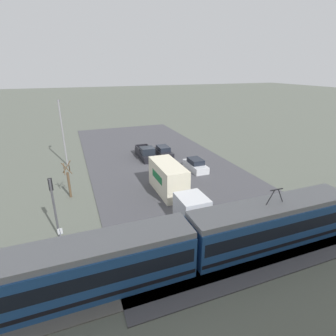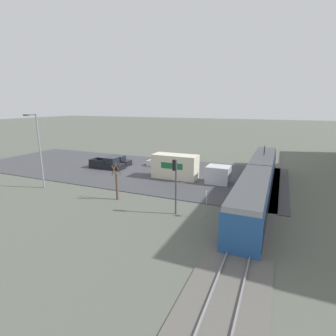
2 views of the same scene
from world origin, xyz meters
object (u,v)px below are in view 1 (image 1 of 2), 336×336
(street_tree, at_px, (69,181))
(pickup_truck, at_px, (146,154))
(sedan_car_1, at_px, (163,152))
(sedan_car_0, at_px, (195,165))
(no_parking_sign, at_px, (62,241))
(light_rail_tram, at_px, (190,243))
(traffic_light_pole, at_px, (53,200))
(box_truck, at_px, (173,184))
(street_lamp_near_crossing, at_px, (62,129))

(street_tree, bearing_deg, pickup_truck, -140.00)
(sedan_car_1, height_order, street_tree, street_tree)
(sedan_car_0, bearing_deg, no_parking_sign, 36.47)
(light_rail_tram, bearing_deg, sedan_car_1, -105.40)
(traffic_light_pole, bearing_deg, sedan_car_1, -132.27)
(box_truck, relative_size, pickup_truck, 1.86)
(box_truck, relative_size, street_tree, 2.62)
(box_truck, xyz_separation_m, street_tree, (9.87, -3.96, 0.23))
(box_truck, height_order, street_tree, street_tree)
(no_parking_sign, bearing_deg, light_rail_tram, 155.84)
(pickup_truck, relative_size, no_parking_sign, 2.26)
(street_lamp_near_crossing, bearing_deg, box_truck, 124.72)
(pickup_truck, relative_size, sedan_car_0, 1.29)
(box_truck, relative_size, traffic_light_pole, 2.04)
(sedan_car_1, distance_m, street_lamp_near_crossing, 14.40)
(light_rail_tram, relative_size, no_parking_sign, 10.90)
(no_parking_sign, bearing_deg, sedan_car_1, -127.05)
(sedan_car_1, height_order, street_lamp_near_crossing, street_lamp_near_crossing)
(pickup_truck, relative_size, sedan_car_1, 1.24)
(sedan_car_0, xyz_separation_m, street_lamp_near_crossing, (15.70, -8.25, 4.29))
(light_rail_tram, bearing_deg, street_lamp_near_crossing, -72.58)
(box_truck, xyz_separation_m, sedan_car_0, (-5.67, -6.23, -0.86))
(traffic_light_pole, height_order, street_tree, traffic_light_pole)
(pickup_truck, height_order, sedan_car_0, pickup_truck)
(street_tree, bearing_deg, traffic_light_pole, 81.29)
(box_truck, height_order, sedan_car_1, box_truck)
(sedan_car_1, bearing_deg, box_truck, 74.40)
(box_truck, height_order, traffic_light_pole, traffic_light_pole)
(pickup_truck, bearing_deg, box_truck, 85.76)
(sedan_car_1, distance_m, no_parking_sign, 23.62)
(light_rail_tram, relative_size, box_truck, 2.60)
(light_rail_tram, height_order, pickup_truck, light_rail_tram)
(pickup_truck, bearing_deg, street_tree, 40.00)
(street_tree, bearing_deg, sedan_car_1, -146.07)
(light_rail_tram, height_order, sedan_car_0, light_rail_tram)
(traffic_light_pole, height_order, no_parking_sign, traffic_light_pole)
(pickup_truck, relative_size, street_lamp_near_crossing, 0.63)
(street_tree, bearing_deg, street_lamp_near_crossing, -89.14)
(box_truck, xyz_separation_m, pickup_truck, (-0.97, -13.05, -0.80))
(box_truck, bearing_deg, light_rail_tram, 74.88)
(sedan_car_1, bearing_deg, street_tree, 33.93)
(pickup_truck, distance_m, street_lamp_near_crossing, 11.86)
(light_rail_tram, relative_size, pickup_truck, 4.83)
(light_rail_tram, height_order, street_tree, light_rail_tram)
(box_truck, height_order, sedan_car_0, box_truck)
(traffic_light_pole, height_order, street_lamp_near_crossing, street_lamp_near_crossing)
(street_lamp_near_crossing, bearing_deg, light_rail_tram, 107.42)
(box_truck, xyz_separation_m, no_parking_sign, (10.58, 5.79, -0.07))
(box_truck, xyz_separation_m, traffic_light_pole, (10.93, 2.98, 1.71))
(sedan_car_1, bearing_deg, sedan_car_0, 106.51)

